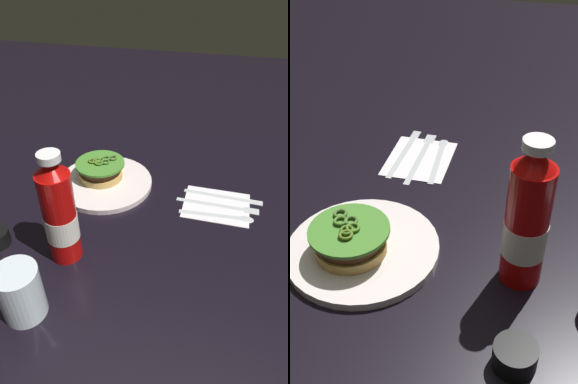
# 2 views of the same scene
# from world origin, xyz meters

# --- Properties ---
(ground_plane) EXTENTS (3.00, 3.00, 0.00)m
(ground_plane) POSITION_xyz_m (0.00, 0.00, 0.00)
(ground_plane) COLOR black
(dinner_plate) EXTENTS (0.25, 0.25, 0.01)m
(dinner_plate) POSITION_xyz_m (-0.06, 0.16, 0.01)
(dinner_plate) COLOR silver
(dinner_plate) RESTS_ON ground_plane
(burger_sandwich) EXTENTS (0.13, 0.13, 0.05)m
(burger_sandwich) POSITION_xyz_m (-0.07, 0.18, 0.04)
(burger_sandwich) COLOR tan
(burger_sandwich) RESTS_ON dinner_plate
(ketchup_bottle) EXTENTS (0.07, 0.07, 0.24)m
(ketchup_bottle) POSITION_xyz_m (-0.05, -0.09, 0.11)
(ketchup_bottle) COLOR #B40A08
(ketchup_bottle) RESTS_ON ground_plane
(water_glass) EXTENTS (0.08, 0.08, 0.11)m
(water_glass) POSITION_xyz_m (-0.07, -0.23, 0.05)
(water_glass) COLOR silver
(water_glass) RESTS_ON ground_plane
(napkin) EXTENTS (0.16, 0.13, 0.00)m
(napkin) POSITION_xyz_m (0.24, 0.14, 0.00)
(napkin) COLOR white
(napkin) RESTS_ON ground_plane
(spoon_utensil) EXTENTS (0.18, 0.03, 0.00)m
(spoon_utensil) POSITION_xyz_m (0.27, 0.11, 0.00)
(spoon_utensil) COLOR silver
(spoon_utensil) RESTS_ON napkin
(fork_utensil) EXTENTS (0.20, 0.02, 0.00)m
(fork_utensil) POSITION_xyz_m (0.26, 0.14, 0.00)
(fork_utensil) COLOR silver
(fork_utensil) RESTS_ON napkin
(butter_knife) EXTENTS (0.20, 0.02, 0.00)m
(butter_knife) POSITION_xyz_m (0.27, 0.18, 0.00)
(butter_knife) COLOR silver
(butter_knife) RESTS_ON napkin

